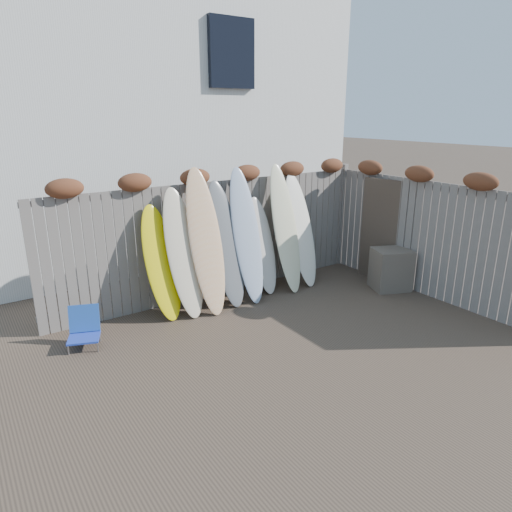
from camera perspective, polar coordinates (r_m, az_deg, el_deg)
ground at (r=6.49m, az=6.10°, el=-11.13°), size 80.00×80.00×0.00m
back_fence at (r=7.93m, az=-4.52°, el=3.49°), size 6.05×0.28×2.24m
right_fence at (r=8.37m, az=21.10°, el=2.81°), size 0.28×4.40×2.24m
house at (r=11.60m, az=-13.46°, el=17.59°), size 8.50×5.50×6.33m
beach_chair at (r=6.81m, az=-20.70°, el=-8.42°), size 0.54×0.56×0.55m
wooden_crate at (r=8.65m, az=16.51°, el=-1.59°), size 0.80×0.74×0.75m
lattice_panel at (r=8.87m, az=16.72°, el=2.85°), size 0.36×1.26×1.93m
surfboard_0 at (r=7.17m, az=-11.74°, el=-0.86°), size 0.59×0.68×1.77m
surfboard_1 at (r=7.20m, az=-9.09°, el=0.36°), size 0.56×0.73×2.01m
surfboard_2 at (r=7.27m, az=-6.31°, el=1.82°), size 0.60×0.84×2.29m
surfboard_3 at (r=7.53m, az=-3.78°, el=1.48°), size 0.57×0.75×2.05m
surfboard_4 at (r=7.69m, az=-1.18°, el=2.58°), size 0.55×0.82×2.24m
surfboard_5 at (r=8.07m, az=0.80°, el=1.30°), size 0.48×0.62×1.69m
surfboard_6 at (r=8.17m, az=3.69°, el=3.46°), size 0.52×0.81×2.24m
surfboard_7 at (r=8.46m, az=5.63°, el=3.25°), size 0.58×0.76×2.05m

